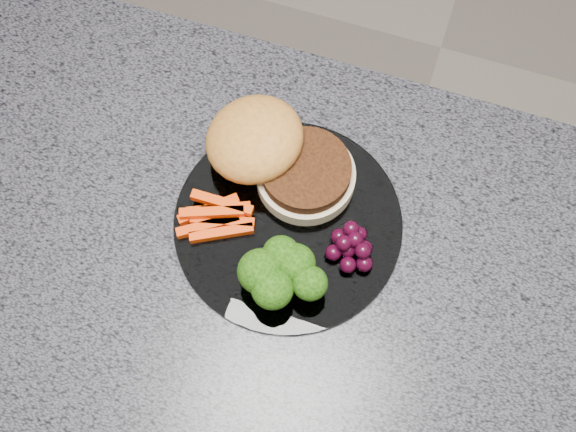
# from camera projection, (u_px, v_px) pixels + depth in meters

# --- Properties ---
(room) EXTENTS (4.02, 4.02, 2.70)m
(room) POSITION_uv_depth(u_px,v_px,m) (439.00, 104.00, 0.46)
(room) COLOR gray
(room) RESTS_ON ground
(island_cabinet) EXTENTS (1.20, 0.60, 0.86)m
(island_cabinet) POSITION_uv_depth(u_px,v_px,m) (341.00, 389.00, 1.31)
(island_cabinet) COLOR #54371D
(island_cabinet) RESTS_ON ground
(countertop) EXTENTS (1.20, 0.60, 0.04)m
(countertop) POSITION_uv_depth(u_px,v_px,m) (365.00, 318.00, 0.89)
(countertop) COLOR #484852
(countertop) RESTS_ON island_cabinet
(plate) EXTENTS (0.26, 0.26, 0.01)m
(plate) POSITION_uv_depth(u_px,v_px,m) (288.00, 224.00, 0.91)
(plate) COLOR white
(plate) RESTS_ON countertop
(burger) EXTENTS (0.19, 0.14, 0.06)m
(burger) POSITION_uv_depth(u_px,v_px,m) (273.00, 153.00, 0.91)
(burger) COLOR #CAB98E
(burger) RESTS_ON plate
(carrot_sticks) EXTENTS (0.09, 0.07, 0.02)m
(carrot_sticks) POSITION_uv_depth(u_px,v_px,m) (216.00, 216.00, 0.90)
(carrot_sticks) COLOR #E53A03
(carrot_sticks) RESTS_ON plate
(broccoli) EXTENTS (0.10, 0.08, 0.06)m
(broccoli) POSITION_uv_depth(u_px,v_px,m) (280.00, 273.00, 0.85)
(broccoli) COLOR #548530
(broccoli) RESTS_ON plate
(grape_bunch) EXTENTS (0.05, 0.06, 0.03)m
(grape_bunch) POSITION_uv_depth(u_px,v_px,m) (352.00, 247.00, 0.88)
(grape_bunch) COLOR black
(grape_bunch) RESTS_ON plate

